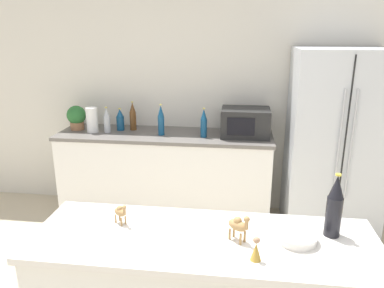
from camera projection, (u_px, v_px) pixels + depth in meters
wall_back at (215, 96)px, 4.03m from camera, size 8.00×0.06×2.55m
back_counter at (165, 175)px, 4.02m from camera, size 2.22×0.63×0.93m
refrigerator at (334, 144)px, 3.62m from camera, size 0.87×0.71×1.80m
potted_plant at (77, 117)px, 4.00m from camera, size 0.20×0.20×0.26m
paper_towel_roll at (92, 120)px, 3.90m from camera, size 0.12×0.12×0.26m
microwave at (245, 122)px, 3.76m from camera, size 0.48×0.37×0.28m
back_bottle_0 at (107, 120)px, 3.89m from camera, size 0.07×0.07×0.27m
back_bottle_1 at (161, 120)px, 3.79m from camera, size 0.06×0.06×0.32m
back_bottle_2 at (120, 120)px, 3.98m from camera, size 0.08×0.08×0.24m
back_bottle_3 at (204, 123)px, 3.71m from camera, size 0.06×0.06×0.29m
back_bottle_4 at (133, 116)px, 3.98m from camera, size 0.07×0.07×0.31m
wine_bottle at (335, 207)px, 1.78m from camera, size 0.08×0.08×0.32m
fruit_bowl at (297, 237)px, 1.76m from camera, size 0.19×0.19×0.05m
camel_figurine at (120, 212)px, 1.92m from camera, size 0.09×0.08×0.12m
camel_figurine_second at (238, 225)px, 1.75m from camera, size 0.11×0.10×0.15m
wise_man_figurine_crimson at (256, 250)px, 1.62m from camera, size 0.05×0.05×0.11m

